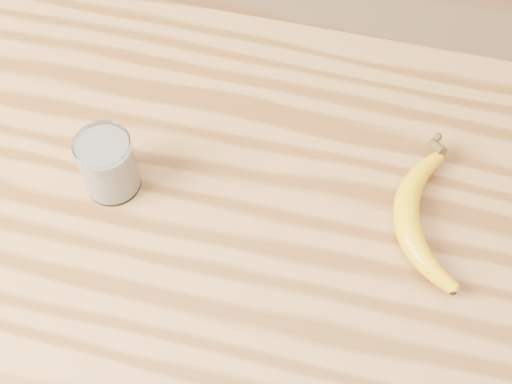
# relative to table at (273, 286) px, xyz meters

# --- Properties ---
(table) EXTENTS (1.20, 0.80, 0.90)m
(table) POSITION_rel_table_xyz_m (0.00, 0.00, 0.00)
(table) COLOR #A06B39
(table) RESTS_ON ground
(smoothie_glass) EXTENTS (0.08, 0.08, 0.09)m
(smoothie_glass) POSITION_rel_table_xyz_m (-0.24, 0.04, 0.18)
(smoothie_glass) COLOR white
(smoothie_glass) RESTS_ON table
(banana) EXTENTS (0.16, 0.31, 0.04)m
(banana) POSITION_rel_table_xyz_m (0.16, 0.07, 0.15)
(banana) COLOR #D8A30B
(banana) RESTS_ON table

